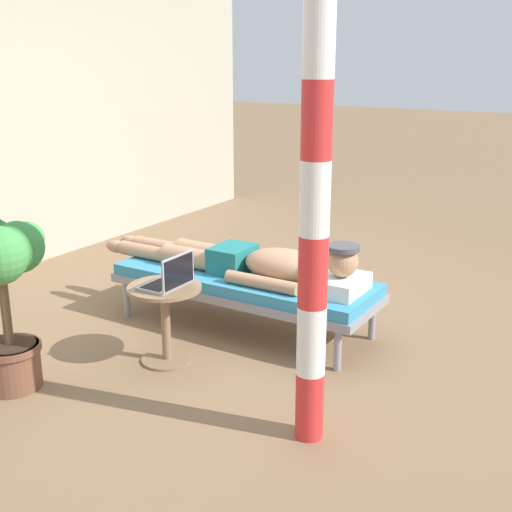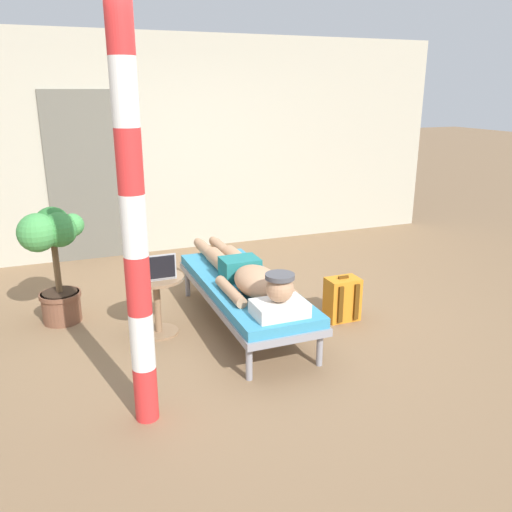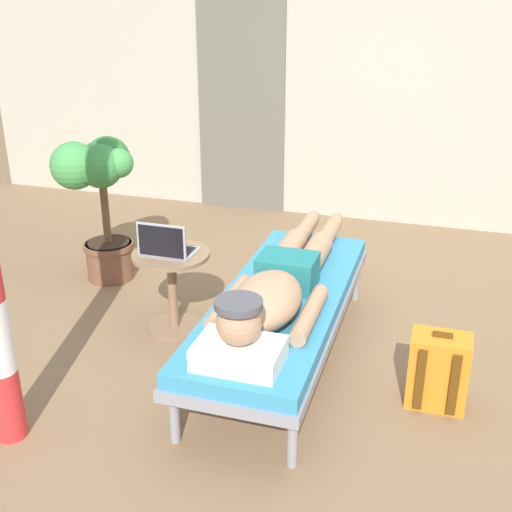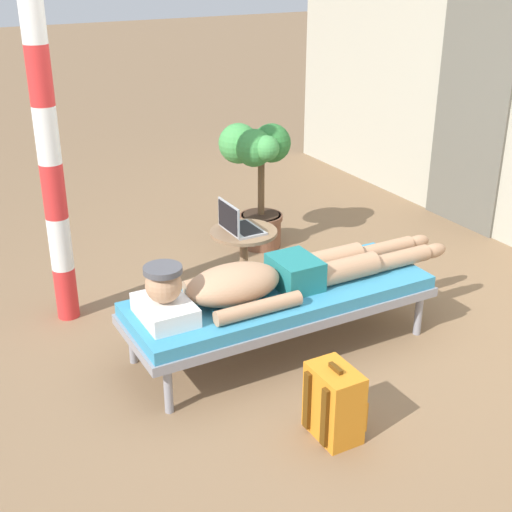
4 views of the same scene
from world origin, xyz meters
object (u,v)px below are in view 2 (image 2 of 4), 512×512
at_px(lounge_chair, 244,290).
at_px(laptop, 156,272).
at_px(backpack, 342,299).
at_px(porch_post, 134,226).
at_px(person_reclining, 248,275).
at_px(side_table, 157,295).
at_px(potted_plant, 53,249).

distance_m(lounge_chair, laptop, 0.79).
height_order(backpack, porch_post, porch_post).
distance_m(person_reclining, backpack, 0.95).
bearing_deg(lounge_chair, side_table, 169.98).
bearing_deg(porch_post, potted_plant, 104.62).
distance_m(lounge_chair, backpack, 0.92).
height_order(lounge_chair, backpack, backpack).
bearing_deg(person_reclining, side_table, 162.71).
bearing_deg(side_table, backpack, -11.37).
bearing_deg(person_reclining, porch_post, -137.48).
relative_size(person_reclining, side_table, 4.15).
xyz_separation_m(side_table, potted_plant, (-0.78, 0.54, 0.35)).
bearing_deg(lounge_chair, backpack, -12.49).
distance_m(laptop, potted_plant, 0.99).
distance_m(side_table, backpack, 1.68).
distance_m(backpack, porch_post, 2.42).
xyz_separation_m(person_reclining, backpack, (0.89, -0.10, -0.32)).
height_order(lounge_chair, person_reclining, person_reclining).
bearing_deg(porch_post, side_table, 75.04).
relative_size(backpack, potted_plant, 0.40).
bearing_deg(backpack, side_table, 168.63).
bearing_deg(person_reclining, lounge_chair, 90.00).
height_order(person_reclining, side_table, person_reclining).
relative_size(person_reclining, potted_plant, 2.05).
bearing_deg(porch_post, person_reclining, 42.52).
height_order(side_table, laptop, laptop).
xyz_separation_m(lounge_chair, person_reclining, (0.00, -0.10, 0.17)).
relative_size(potted_plant, porch_post, 0.41).
bearing_deg(person_reclining, potted_plant, 153.18).
bearing_deg(laptop, porch_post, -105.58).
relative_size(person_reclining, backpack, 5.12).
height_order(person_reclining, laptop, laptop).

